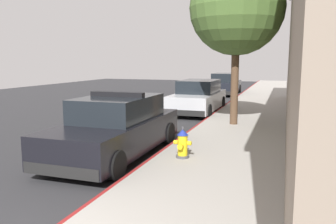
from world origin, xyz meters
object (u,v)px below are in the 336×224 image
(police_cruiser, at_px, (117,128))
(parked_car_dark_far, at_px, (225,84))
(parked_car_silver_ahead, at_px, (198,97))
(street_tree, at_px, (237,8))
(fire_hydrant, at_px, (183,144))

(police_cruiser, bearing_deg, parked_car_dark_far, 90.48)
(parked_car_silver_ahead, distance_m, parked_car_dark_far, 9.40)
(parked_car_dark_far, distance_m, street_tree, 13.45)
(police_cruiser, relative_size, street_tree, 0.82)
(parked_car_dark_far, height_order, fire_hydrant, parked_car_dark_far)
(parked_car_silver_ahead, xyz_separation_m, parked_car_dark_far, (-0.33, 9.39, 0.00))
(fire_hydrant, bearing_deg, street_tree, 83.98)
(parked_car_silver_ahead, distance_m, fire_hydrant, 8.43)
(street_tree, bearing_deg, parked_car_dark_far, 101.14)
(police_cruiser, height_order, street_tree, street_tree)
(parked_car_silver_ahead, relative_size, fire_hydrant, 6.37)
(fire_hydrant, distance_m, street_tree, 6.28)
(parked_car_silver_ahead, xyz_separation_m, street_tree, (2.18, -3.33, 3.60))
(parked_car_silver_ahead, bearing_deg, street_tree, -56.82)
(police_cruiser, distance_m, parked_car_dark_far, 17.53)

